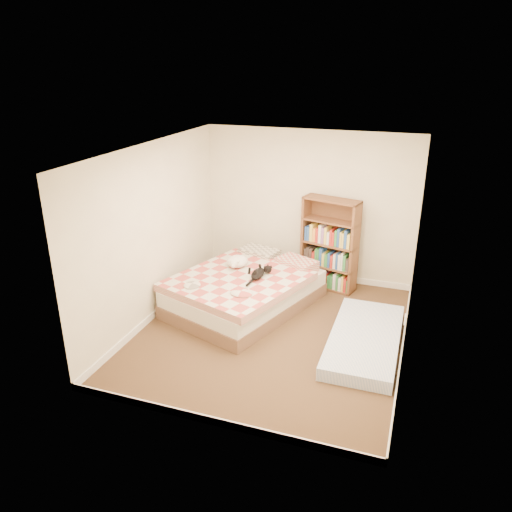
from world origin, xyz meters
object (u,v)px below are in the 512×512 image
(white_dog, at_px, (238,262))
(black_cat, at_px, (259,273))
(bookshelf, at_px, (329,255))
(bed, at_px, (246,289))
(floor_mattress, at_px, (365,340))

(white_dog, bearing_deg, black_cat, 9.75)
(bookshelf, height_order, white_dog, bookshelf)
(bookshelf, relative_size, black_cat, 2.37)
(bed, distance_m, black_cat, 0.40)
(floor_mattress, relative_size, black_cat, 3.05)
(bookshelf, xyz_separation_m, white_dog, (-1.24, -0.89, 0.06))
(black_cat, xyz_separation_m, white_dog, (-0.43, 0.25, 0.02))
(bed, height_order, bookshelf, bookshelf)
(bed, bearing_deg, bookshelf, 65.04)
(white_dog, bearing_deg, bookshelf, 76.12)
(floor_mattress, bearing_deg, bed, 162.70)
(floor_mattress, bearing_deg, black_cat, 162.37)
(black_cat, bearing_deg, bookshelf, 82.48)
(white_dog, bearing_deg, floor_mattress, 20.23)
(bed, height_order, floor_mattress, bed)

